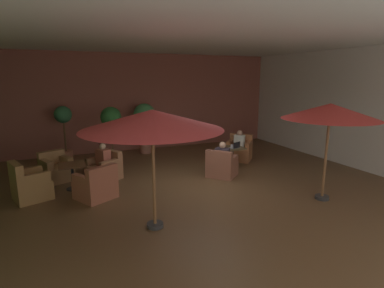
% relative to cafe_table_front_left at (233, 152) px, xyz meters
% --- Properties ---
extents(ground_plane, '(10.71, 10.22, 0.02)m').
position_rel_cafe_table_front_left_xyz_m(ground_plane, '(-1.74, -1.32, -0.52)').
color(ground_plane, brown).
extents(wall_back_brick, '(10.71, 0.08, 3.72)m').
position_rel_cafe_table_front_left_xyz_m(wall_back_brick, '(-1.74, 3.75, 1.35)').
color(wall_back_brick, brown).
rests_on(wall_back_brick, ground_plane).
extents(wall_right_plain, '(0.08, 10.22, 3.72)m').
position_rel_cafe_table_front_left_xyz_m(wall_right_plain, '(3.57, -1.32, 1.35)').
color(wall_right_plain, silver).
rests_on(wall_right_plain, ground_plane).
extents(ceiling_slab, '(10.71, 10.22, 0.06)m').
position_rel_cafe_table_front_left_xyz_m(ceiling_slab, '(-1.74, -1.32, 3.24)').
color(ceiling_slab, silver).
rests_on(ceiling_slab, wall_back_brick).
extents(cafe_table_front_left, '(0.66, 0.66, 0.66)m').
position_rel_cafe_table_front_left_xyz_m(cafe_table_front_left, '(0.00, 0.00, 0.00)').
color(cafe_table_front_left, black).
rests_on(cafe_table_front_left, ground_plane).
extents(armchair_front_left_north, '(1.05, 1.06, 0.81)m').
position_rel_cafe_table_front_left_xyz_m(armchair_front_left_north, '(-0.74, -0.66, -0.21)').
color(armchair_front_left_north, '#945844').
rests_on(armchair_front_left_north, ground_plane).
extents(armchair_front_left_east, '(1.06, 1.06, 0.89)m').
position_rel_cafe_table_front_left_xyz_m(armchair_front_left_east, '(0.69, 0.71, -0.18)').
color(armchair_front_left_east, '#9F5E38').
rests_on(armchair_front_left_east, ground_plane).
extents(cafe_table_front_right, '(0.68, 0.68, 0.66)m').
position_rel_cafe_table_front_left_xyz_m(cafe_table_front_right, '(-4.75, -0.09, -0.00)').
color(cafe_table_front_right, black).
rests_on(cafe_table_front_right, ground_plane).
extents(armchair_front_right_north, '(1.05, 1.04, 0.84)m').
position_rel_cafe_table_front_left_xyz_m(armchair_front_right_north, '(-4.27, -0.97, -0.20)').
color(armchair_front_right_north, '#A1583F').
rests_on(armchair_front_right_north, ground_plane).
extents(armchair_front_right_east, '(1.03, 1.02, 0.79)m').
position_rel_cafe_table_front_left_xyz_m(armchair_front_right_east, '(-3.88, 0.42, -0.21)').
color(armchair_front_right_east, '#9A6643').
rests_on(armchair_front_right_east, ground_plane).
extents(armchair_front_right_south, '(0.95, 0.96, 0.81)m').
position_rel_cafe_table_front_left_xyz_m(armchair_front_right_south, '(-5.15, 0.84, -0.19)').
color(armchair_front_right_south, olive).
rests_on(armchair_front_right_south, ground_plane).
extents(armchair_front_right_west, '(0.96, 0.94, 0.94)m').
position_rel_cafe_table_front_left_xyz_m(armchair_front_right_west, '(-5.71, -0.43, -0.16)').
color(armchair_front_right_west, olive).
rests_on(armchair_front_right_west, ground_plane).
extents(patio_umbrella_tall_red, '(2.12, 2.12, 2.26)m').
position_rel_cafe_table_front_left_xyz_m(patio_umbrella_tall_red, '(0.63, -3.10, 1.56)').
color(patio_umbrella_tall_red, '#2D2D2D').
rests_on(patio_umbrella_tall_red, ground_plane).
extents(patio_umbrella_center_beige, '(2.58, 2.58, 2.26)m').
position_rel_cafe_table_front_left_xyz_m(patio_umbrella_center_beige, '(-3.40, -2.90, 1.57)').
color(patio_umbrella_center_beige, '#2D2D2D').
rests_on(patio_umbrella_center_beige, ground_plane).
extents(potted_tree_left_corner, '(0.81, 0.81, 1.88)m').
position_rel_cafe_table_front_left_xyz_m(potted_tree_left_corner, '(-2.05, 2.98, 0.83)').
color(potted_tree_left_corner, '#A2614C').
rests_on(potted_tree_left_corner, ground_plane).
extents(potted_tree_mid_left, '(0.58, 0.58, 1.88)m').
position_rel_cafe_table_front_left_xyz_m(potted_tree_mid_left, '(-4.84, 3.07, 0.74)').
color(potted_tree_mid_left, '#A96045').
rests_on(potted_tree_mid_left, ground_plane).
extents(potted_tree_mid_right, '(0.68, 0.68, 1.88)m').
position_rel_cafe_table_front_left_xyz_m(potted_tree_mid_right, '(-3.40, 2.13, 0.80)').
color(potted_tree_mid_right, '#342F2B').
rests_on(potted_tree_mid_right, ground_plane).
extents(patron_blue_shirt, '(0.41, 0.45, 0.63)m').
position_rel_cafe_table_front_left_xyz_m(patron_blue_shirt, '(-3.92, 0.40, 0.17)').
color(patron_blue_shirt, '#A95542').
rests_on(patron_blue_shirt, ground_plane).
extents(patron_by_window, '(0.43, 0.44, 0.61)m').
position_rel_cafe_table_front_left_xyz_m(patron_by_window, '(-0.71, -0.63, 0.17)').
color(patron_by_window, '#403642').
rests_on(patron_by_window, ground_plane).
extents(patron_with_friend, '(0.41, 0.41, 0.61)m').
position_rel_cafe_table_front_left_xyz_m(patron_with_friend, '(0.67, 0.68, 0.20)').
color(patron_with_friend, silver).
rests_on(patron_with_friend, ground_plane).
extents(iced_drink_cup, '(0.08, 0.08, 0.11)m').
position_rel_cafe_table_front_left_xyz_m(iced_drink_cup, '(-0.07, -0.06, 0.21)').
color(iced_drink_cup, silver).
rests_on(iced_drink_cup, cafe_table_front_left).
extents(open_laptop, '(0.37, 0.32, 0.20)m').
position_rel_cafe_table_front_left_xyz_m(open_laptop, '(0.01, -0.13, 0.21)').
color(open_laptop, '#9EA0A5').
rests_on(open_laptop, cafe_table_front_left).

